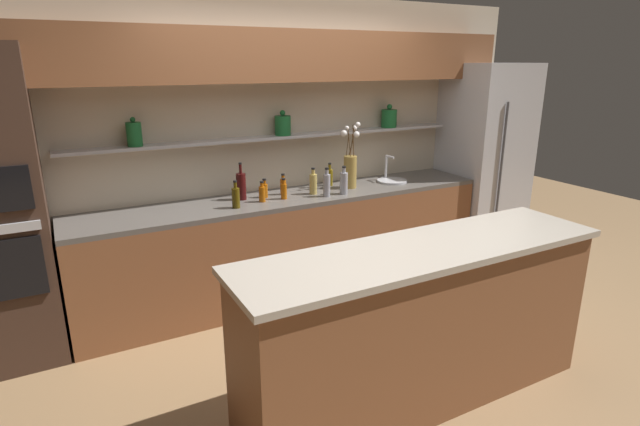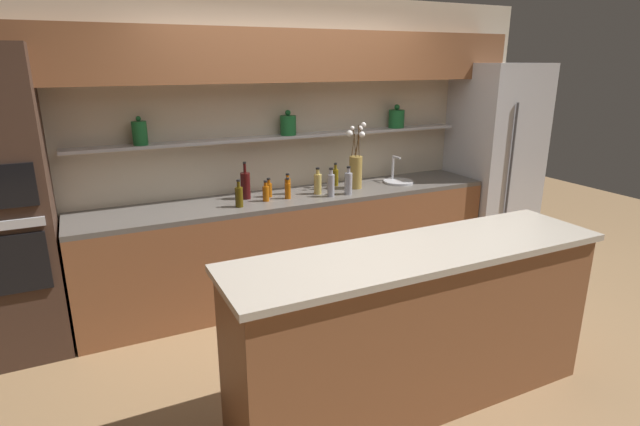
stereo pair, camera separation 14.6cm
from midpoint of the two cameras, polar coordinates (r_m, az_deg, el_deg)
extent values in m
plane|color=olive|center=(3.77, 6.88, -16.13)|extent=(12.00, 12.00, 0.00)
cube|color=beige|center=(4.64, -3.32, 7.66)|extent=(5.20, 0.10, 2.60)
cube|color=#B7B7BC|center=(4.48, -3.12, 8.72)|extent=(3.60, 0.18, 0.02)
cylinder|color=#19602D|center=(4.14, -18.95, 8.62)|extent=(0.11, 0.11, 0.18)
sphere|color=#19602D|center=(4.13, -19.10, 10.15)|extent=(0.04, 0.04, 0.04)
cylinder|color=#19602D|center=(4.47, -2.71, 9.97)|extent=(0.14, 0.14, 0.17)
sphere|color=#19602D|center=(4.46, -2.73, 11.37)|extent=(0.05, 0.05, 0.05)
cylinder|color=#19602D|center=(5.03, 9.57, 10.56)|extent=(0.15, 0.15, 0.17)
sphere|color=#19602D|center=(5.02, 9.64, 11.85)|extent=(0.05, 0.05, 0.05)
cube|color=brown|center=(4.37, -2.33, 17.51)|extent=(4.42, 0.34, 0.42)
cube|color=brown|center=(4.52, -1.84, -3.86)|extent=(3.70, 0.62, 0.88)
cube|color=#56514C|center=(4.38, -1.89, 1.77)|extent=(3.70, 0.62, 0.04)
cube|color=brown|center=(3.17, 12.22, -12.97)|extent=(2.29, 0.55, 0.98)
cube|color=#ADA393|center=(2.95, 12.84, -4.33)|extent=(2.35, 0.61, 0.04)
cube|color=#B7B7BC|center=(5.61, 19.91, 5.36)|extent=(0.77, 0.70, 2.03)
cylinder|color=#4C4C51|center=(5.25, 21.79, 5.54)|extent=(0.02, 0.02, 1.12)
cylinder|color=olive|center=(4.62, 5.00, 4.65)|extent=(0.12, 0.12, 0.30)
cylinder|color=#4C3319|center=(4.59, 5.26, 8.01)|extent=(0.03, 0.06, 0.24)
sphere|color=silver|center=(4.60, 5.59, 9.57)|extent=(0.04, 0.04, 0.04)
cylinder|color=#4C3319|center=(4.56, 5.39, 8.23)|extent=(0.04, 0.04, 0.29)
sphere|color=silver|center=(4.53, 5.93, 10.00)|extent=(0.05, 0.05, 0.05)
cylinder|color=#4C3319|center=(4.55, 5.35, 7.68)|extent=(0.03, 0.01, 0.21)
sphere|color=silver|center=(4.51, 5.76, 8.91)|extent=(0.05, 0.05, 0.05)
cylinder|color=#4C3319|center=(4.54, 4.91, 8.05)|extent=(0.02, 0.04, 0.26)
sphere|color=silver|center=(4.49, 4.66, 9.65)|extent=(0.04, 0.04, 0.04)
cylinder|color=#4C3319|center=(4.58, 4.73, 7.75)|extent=(0.05, 0.03, 0.20)
sphere|color=silver|center=(4.59, 4.31, 9.04)|extent=(0.06, 0.06, 0.06)
cylinder|color=#4C3319|center=(4.59, 5.25, 8.06)|extent=(0.02, 0.04, 0.25)
sphere|color=silver|center=(4.60, 5.56, 9.66)|extent=(0.04, 0.04, 0.04)
cylinder|color=#B7B7BC|center=(4.90, 9.81, 3.55)|extent=(0.29, 0.29, 0.02)
cylinder|color=#B7B7BC|center=(4.97, 9.16, 5.16)|extent=(0.02, 0.02, 0.22)
cylinder|color=#B7B7BC|center=(4.90, 9.62, 6.29)|extent=(0.02, 0.12, 0.02)
cylinder|color=#9E4C0A|center=(4.41, -2.76, 3.04)|extent=(0.05, 0.05, 0.14)
cylinder|color=#9E4C0A|center=(4.39, -2.78, 4.14)|extent=(0.03, 0.03, 0.04)
cylinder|color=black|center=(4.38, -2.78, 4.45)|extent=(0.03, 0.03, 0.01)
cylinder|color=brown|center=(4.71, 2.66, 4.05)|extent=(0.06, 0.06, 0.15)
cylinder|color=brown|center=(4.69, 2.68, 5.26)|extent=(0.03, 0.03, 0.05)
cylinder|color=black|center=(4.68, 2.68, 5.64)|extent=(0.03, 0.03, 0.01)
cylinder|color=gray|center=(4.32, 2.23, 3.15)|extent=(0.06, 0.06, 0.19)
cylinder|color=gray|center=(4.29, 2.25, 4.70)|extent=(0.03, 0.03, 0.04)
cylinder|color=black|center=(4.29, 2.25, 5.08)|extent=(0.03, 0.03, 0.01)
cylinder|color=#9E4C0A|center=(4.20, -5.22, 2.21)|extent=(0.05, 0.05, 0.13)
cylinder|color=#9E4C0A|center=(4.18, -5.25, 3.29)|extent=(0.03, 0.03, 0.04)
cylinder|color=black|center=(4.17, -5.26, 3.62)|extent=(0.03, 0.03, 0.01)
cylinder|color=tan|center=(4.40, 0.69, 3.31)|extent=(0.07, 0.07, 0.18)
cylinder|color=tan|center=(4.38, 0.70, 4.73)|extent=(0.03, 0.03, 0.04)
cylinder|color=black|center=(4.37, 0.70, 5.11)|extent=(0.03, 0.03, 0.01)
cylinder|color=#380C0C|center=(4.28, -7.55, 3.10)|extent=(0.08, 0.08, 0.22)
cylinder|color=#380C0C|center=(4.25, -7.62, 5.09)|extent=(0.02, 0.02, 0.08)
cylinder|color=black|center=(4.24, -7.65, 5.71)|extent=(0.03, 0.03, 0.01)
cylinder|color=#9E4C0A|center=(4.33, -4.90, 2.60)|extent=(0.05, 0.05, 0.12)
cylinder|color=#9E4C0A|center=(4.31, -4.92, 3.58)|extent=(0.03, 0.03, 0.04)
cylinder|color=black|center=(4.31, -4.93, 3.90)|extent=(0.03, 0.03, 0.01)
cylinder|color=gray|center=(4.40, 4.21, 3.36)|extent=(0.07, 0.07, 0.19)
cylinder|color=gray|center=(4.38, 4.24, 4.86)|extent=(0.03, 0.03, 0.04)
cylinder|color=black|center=(4.37, 4.25, 5.24)|extent=(0.03, 0.03, 0.01)
cylinder|color=#47380A|center=(4.05, -8.22, 1.80)|extent=(0.06, 0.06, 0.16)
cylinder|color=#47380A|center=(4.02, -8.28, 3.25)|extent=(0.03, 0.03, 0.05)
cylinder|color=black|center=(4.01, -8.30, 3.69)|extent=(0.03, 0.03, 0.01)
cylinder|color=#9E4C0A|center=(4.26, -2.72, 2.52)|extent=(0.05, 0.05, 0.13)
cylinder|color=#9E4C0A|center=(4.24, -2.74, 3.62)|extent=(0.03, 0.03, 0.04)
cylinder|color=black|center=(4.24, -2.74, 3.94)|extent=(0.03, 0.03, 0.01)
camera|label=1|loc=(0.07, -88.81, 0.36)|focal=28.00mm
camera|label=2|loc=(0.07, 91.19, -0.36)|focal=28.00mm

